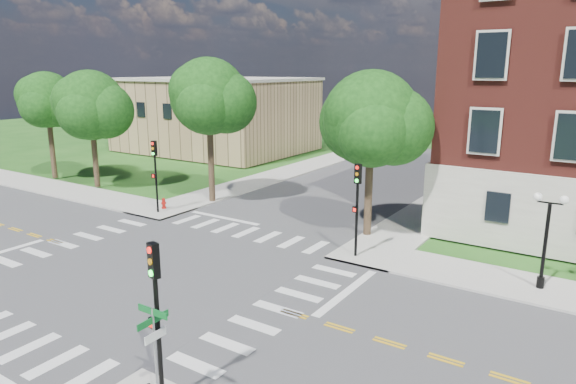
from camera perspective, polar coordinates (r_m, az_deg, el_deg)
The scene contains 18 objects.
ground at distance 25.69m, azimuth -14.68°, elevation -8.57°, with size 160.00×160.00×0.00m, color #1D4C15.
road_ew at distance 25.69m, azimuth -14.69°, elevation -8.56°, with size 90.00×12.00×0.01m, color #3D3D3F.
road_ns at distance 25.69m, azimuth -14.69°, elevation -8.55°, with size 12.00×90.00×0.01m, color #3D3D3F.
sidewalk_ne at distance 32.60m, azimuth 27.18°, elevation -4.79°, with size 34.00×34.00×0.12m.
sidewalk_nw at distance 46.56m, azimuth -13.54°, elevation 1.53°, with size 34.00×34.00×0.12m.
crosswalk_east at distance 21.29m, azimuth -1.14°, elevation -12.91°, with size 2.20×10.20×0.02m, color silver, non-canonical shape.
stop_bar_east at distance 22.91m, azimuth 6.55°, elevation -11.00°, with size 0.40×5.50×0.00m, color silver.
secondary_building at distance 60.95m, azimuth -8.05°, elevation 8.56°, with size 20.40×15.40×8.30m.
tree_a at distance 48.69m, azimuth -25.22°, elevation 9.23°, with size 4.72×4.72×9.14m.
tree_b at distance 43.64m, azimuth -21.10°, elevation 8.96°, with size 5.47×5.47×9.28m.
tree_c at distance 36.53m, azimuth -8.80°, elevation 10.41°, with size 5.35×5.35×10.15m.
tree_d at distance 28.86m, azimuth 9.24°, elevation 7.99°, with size 5.35×5.35×9.34m.
traffic_signal_se at distance 14.99m, azimuth -14.46°, elevation -11.79°, with size 0.36×0.42×4.80m.
traffic_signal_ne at distance 25.86m, azimuth 7.69°, elevation -0.66°, with size 0.37×0.43×4.80m.
traffic_signal_nw at distance 34.78m, azimuth -14.55°, elevation 2.71°, with size 0.37×0.43×4.80m.
twin_lamp_west at distance 24.67m, azimuth 26.76°, elevation -4.34°, with size 1.36×0.36×4.23m.
street_sign_pole at distance 15.01m, azimuth -14.60°, elevation -15.53°, with size 1.10×1.10×3.10m.
fire_hydrant at distance 36.15m, azimuth -13.64°, elevation -1.26°, with size 0.35×0.35×0.75m.
Camera 1 is at (17.97, -15.72, 9.51)m, focal length 32.00 mm.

